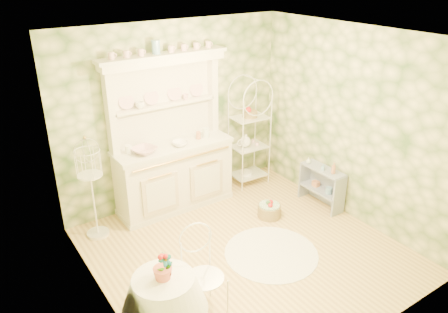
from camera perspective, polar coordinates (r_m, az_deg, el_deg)
floor at (r=5.78m, az=2.85°, el=-12.17°), size 3.60×3.60×0.00m
ceiling at (r=4.71m, az=3.54°, el=15.30°), size 3.60×3.60×0.00m
wall_left at (r=4.36m, az=-16.19°, el=-5.33°), size 3.60×3.60×0.00m
wall_right at (r=6.28m, az=16.42°, el=3.91°), size 3.60×3.60×0.00m
wall_back at (r=6.52m, az=-6.46°, el=5.51°), size 3.60×3.60×0.00m
wall_front at (r=3.99m, az=19.09°, el=-8.68°), size 3.60×3.60×0.00m
kitchen_dresser at (r=6.27m, az=-6.77°, el=2.72°), size 1.87×0.61×2.29m
bakers_rack at (r=7.02m, az=3.34°, el=3.49°), size 0.60×0.44×1.88m
side_shelf at (r=6.76m, az=12.61°, el=-3.94°), size 0.27×0.70×0.60m
round_table at (r=4.52m, az=-7.68°, el=-19.02°), size 0.76×0.76×0.70m
cafe_chair at (r=4.70m, az=-2.50°, el=-16.20°), size 0.41×0.41×0.76m
birdcage_stand at (r=5.94m, az=-16.91°, el=-3.79°), size 0.36×0.36×1.48m
floor_basket at (r=6.44m, az=5.93°, el=-7.01°), size 0.35×0.35×0.20m
lace_rug at (r=5.75m, az=6.18°, el=-12.44°), size 1.53×1.53×0.01m
bowl_floral at (r=6.09m, az=-10.32°, el=0.50°), size 0.42×0.42×0.08m
bowl_white at (r=6.26m, az=-5.77°, el=1.48°), size 0.29×0.29×0.07m
cup_left at (r=6.09m, az=-10.93°, el=6.46°), size 0.15×0.15×0.09m
cup_right at (r=6.39m, az=-5.04°, el=7.65°), size 0.12×0.12×0.08m
potted_geranium at (r=4.17m, az=-7.57°, el=-14.19°), size 0.17×0.13×0.28m
bottle_amber at (r=6.47m, az=14.11°, el=-1.63°), size 0.08×0.08×0.17m
bottle_blue at (r=6.55m, az=12.80°, el=-1.44°), size 0.06×0.06×0.10m
bottle_glass at (r=6.73m, az=10.97°, el=-0.63°), size 0.10×0.10×0.10m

